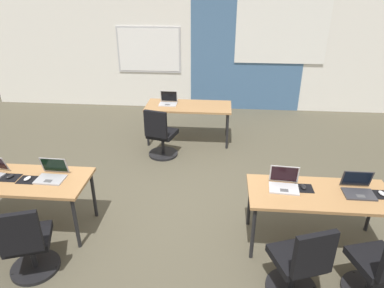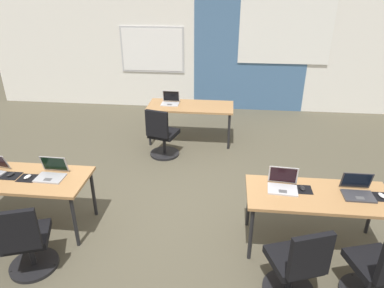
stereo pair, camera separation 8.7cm
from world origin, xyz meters
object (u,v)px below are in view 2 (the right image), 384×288
object	(u,v)px
mouse_near_right_inner	(302,188)
laptop_near_right_end	(358,190)
desk_far_center	(191,108)
mouse_near_left_inner	(28,177)
mouse_near_left_end	(10,175)
chair_near_right_end	(379,273)
laptop_near_right_inner	(283,184)
chair_near_right_inner	(296,268)
laptop_near_left_inner	(52,173)
desk_near_left	(23,181)
chair_near_left_inner	(27,244)
desk_near_right	(318,199)
mouse_near_right_end	(382,195)
chair_far_left	(162,137)
laptop_far_left	(170,101)

from	to	relation	value
mouse_near_right_inner	laptop_near_right_end	xyz separation A→B (m)	(0.59, -0.03, 0.03)
desk_far_center	mouse_near_left_inner	world-z (taller)	mouse_near_left_inner
mouse_near_left_end	chair_near_right_end	size ratio (longest dim) A/B	0.12
laptop_near_right_inner	chair_near_right_end	bearing A→B (deg)	-41.38
chair_near_right_inner	laptop_near_right_end	distance (m)	1.19
laptop_near_left_inner	laptop_near_right_inner	bearing A→B (deg)	2.39
desk_near_left	chair_near_right_end	bearing A→B (deg)	-11.06
desk_near_left	mouse_near_left_inner	size ratio (longest dim) A/B	14.20
chair_near_left_inner	desk_far_center	bearing A→B (deg)	-129.80
chair_near_right_inner	laptop_near_right_end	world-z (taller)	laptop_near_right_end
chair_near_left_inner	desk_near_right	bearing A→B (deg)	174.48
chair_near_right_inner	laptop_near_left_inner	world-z (taller)	laptop_near_left_inner
desk_near_right	mouse_near_left_end	xyz separation A→B (m)	(-3.64, 0.01, 0.08)
chair_near_left_inner	mouse_near_right_end	world-z (taller)	chair_near_left_inner
mouse_near_right_inner	chair_far_left	xyz separation A→B (m)	(-1.99, 1.99, -0.36)
laptop_near_right_inner	mouse_near_right_inner	size ratio (longest dim) A/B	3.32
mouse_near_left_end	laptop_near_left_inner	size ratio (longest dim) A/B	0.34
desk_far_center	mouse_near_right_inner	size ratio (longest dim) A/B	15.17
desk_near_left	chair_near_left_inner	distance (m)	0.90
desk_far_center	laptop_near_right_end	distance (m)	3.51
chair_far_left	chair_near_right_end	bearing A→B (deg)	148.22
chair_far_left	mouse_near_left_end	bearing A→B (deg)	70.09
chair_near_right_inner	mouse_near_left_end	size ratio (longest dim) A/B	8.05
desk_far_center	mouse_near_right_inner	distance (m)	3.15
desk_near_right	chair_near_left_inner	distance (m)	3.19
laptop_near_right_inner	laptop_far_left	xyz separation A→B (m)	(-1.75, 2.76, -0.00)
desk_near_left	mouse_near_left_inner	xyz separation A→B (m)	(0.09, -0.02, 0.08)
laptop_near_right_end	mouse_near_left_end	bearing A→B (deg)	-179.11
desk_near_right	mouse_near_left_inner	xyz separation A→B (m)	(-3.41, -0.02, 0.08)
desk_near_right	laptop_near_right_end	distance (m)	0.43
chair_near_right_inner	mouse_near_left_inner	bearing A→B (deg)	-33.86
laptop_near_right_end	chair_near_right_end	size ratio (longest dim) A/B	0.36
chair_far_left	mouse_near_right_end	distance (m)	3.52
mouse_near_right_inner	laptop_near_left_inner	xyz separation A→B (m)	(-2.96, -0.02, 0.03)
mouse_near_right_inner	chair_far_left	distance (m)	2.84
mouse_near_left_end	chair_far_left	bearing A→B (deg)	54.39
mouse_near_right_inner	desk_near_left	bearing A→B (deg)	-178.67
desk_near_left	mouse_near_left_end	distance (m)	0.16
mouse_near_left_end	chair_near_right_end	world-z (taller)	chair_near_right_end
desk_far_center	laptop_near_left_inner	size ratio (longest dim) A/B	4.72
chair_near_right_inner	desk_near_right	bearing A→B (deg)	-132.63
chair_far_left	mouse_near_right_end	xyz separation A→B (m)	(2.84, -2.05, 0.36)
desk_near_right	laptop_near_right_inner	distance (m)	0.42
desk_far_center	chair_near_right_inner	world-z (taller)	chair_near_right_inner
chair_near_left_inner	laptop_near_right_end	xyz separation A→B (m)	(3.51, 0.79, 0.39)
desk_near_right	mouse_near_right_end	distance (m)	0.67
laptop_far_left	mouse_near_right_end	world-z (taller)	laptop_far_left
desk_far_center	mouse_near_left_end	distance (m)	3.37
laptop_near_right_inner	mouse_near_left_end	world-z (taller)	laptop_near_right_inner
mouse_near_right_inner	chair_far_left	size ratio (longest dim) A/B	0.11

